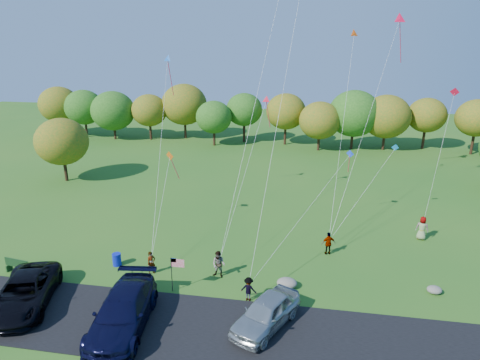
# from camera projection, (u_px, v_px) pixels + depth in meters

# --- Properties ---
(ground) EXTENTS (140.00, 140.00, 0.00)m
(ground) POSITION_uv_depth(u_px,v_px,m) (232.00, 291.00, 26.88)
(ground) COLOR #27611B
(ground) RESTS_ON ground
(asphalt_lane) EXTENTS (44.00, 6.00, 0.06)m
(asphalt_lane) POSITION_uv_depth(u_px,v_px,m) (218.00, 331.00, 23.14)
(asphalt_lane) COLOR black
(asphalt_lane) RESTS_ON ground
(treeline) EXTENTS (75.84, 27.94, 8.32)m
(treeline) POSITION_uv_depth(u_px,v_px,m) (266.00, 116.00, 59.30)
(treeline) COLOR #392314
(treeline) RESTS_ON ground
(minivan_dark) EXTENTS (4.65, 6.88, 1.75)m
(minivan_dark) POSITION_uv_depth(u_px,v_px,m) (25.00, 292.00, 25.07)
(minivan_dark) COLOR black
(minivan_dark) RESTS_ON asphalt_lane
(minivan_navy) EXTENTS (3.52, 6.99, 1.95)m
(minivan_navy) POSITION_uv_depth(u_px,v_px,m) (123.00, 312.00, 23.11)
(minivan_navy) COLOR black
(minivan_navy) RESTS_ON asphalt_lane
(minivan_silver) EXTENTS (4.00, 5.35, 1.69)m
(minivan_silver) POSITION_uv_depth(u_px,v_px,m) (266.00, 313.00, 23.27)
(minivan_silver) COLOR #A9B1B4
(minivan_silver) RESTS_ON asphalt_lane
(flyer_a) EXTENTS (0.67, 0.70, 1.62)m
(flyer_a) POSITION_uv_depth(u_px,v_px,m) (151.00, 263.00, 28.56)
(flyer_a) COLOR #4C4C59
(flyer_a) RESTS_ON ground
(flyer_b) EXTENTS (1.03, 0.88, 1.86)m
(flyer_b) POSITION_uv_depth(u_px,v_px,m) (219.00, 264.00, 28.13)
(flyer_b) COLOR #4C4C59
(flyer_b) RESTS_ON ground
(flyer_c) EXTENTS (1.05, 0.70, 1.52)m
(flyer_c) POSITION_uv_depth(u_px,v_px,m) (249.00, 289.00, 25.70)
(flyer_c) COLOR #4C4C59
(flyer_c) RESTS_ON ground
(flyer_d) EXTENTS (1.09, 0.69, 1.73)m
(flyer_d) POSITION_uv_depth(u_px,v_px,m) (329.00, 243.00, 31.10)
(flyer_d) COLOR #4C4C59
(flyer_d) RESTS_ON ground
(flyer_e) EXTENTS (1.07, 0.86, 1.90)m
(flyer_e) POSITION_uv_depth(u_px,v_px,m) (422.00, 228.00, 33.36)
(flyer_e) COLOR #4C4C59
(flyer_e) RESTS_ON ground
(park_bench) EXTENTS (1.92, 0.61, 1.06)m
(park_bench) POSITION_uv_depth(u_px,v_px,m) (18.00, 265.00, 28.75)
(park_bench) COLOR #143716
(park_bench) RESTS_ON ground
(trash_barrel) EXTENTS (0.59, 0.59, 0.88)m
(trash_barrel) POSITION_uv_depth(u_px,v_px,m) (117.00, 259.00, 29.73)
(trash_barrel) COLOR #0C1AB6
(trash_barrel) RESTS_ON ground
(flag_assembly) EXTENTS (0.87, 0.56, 2.35)m
(flag_assembly) POSITION_uv_depth(u_px,v_px,m) (175.00, 267.00, 26.25)
(flag_assembly) COLOR black
(flag_assembly) RESTS_ON ground
(boulder_near) EXTENTS (1.29, 1.01, 0.65)m
(boulder_near) POSITION_uv_depth(u_px,v_px,m) (287.00, 283.00, 27.11)
(boulder_near) COLOR gray
(boulder_near) RESTS_ON ground
(boulder_far) EXTENTS (0.91, 0.76, 0.48)m
(boulder_far) POSITION_uv_depth(u_px,v_px,m) (434.00, 290.00, 26.55)
(boulder_far) COLOR gray
(boulder_far) RESTS_ON ground
(kites_aloft) EXTENTS (22.83, 9.31, 20.62)m
(kites_aloft) POSITION_uv_depth(u_px,v_px,m) (315.00, 5.00, 33.98)
(kites_aloft) COLOR red
(kites_aloft) RESTS_ON ground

